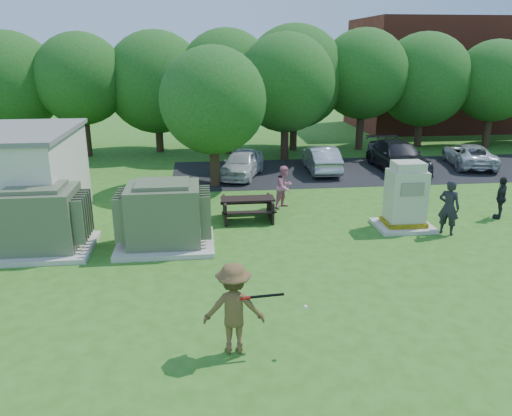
{
  "coord_description": "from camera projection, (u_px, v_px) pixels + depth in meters",
  "views": [
    {
      "loc": [
        -1.62,
        -10.29,
        5.94
      ],
      "look_at": [
        0.0,
        4.0,
        1.3
      ],
      "focal_mm": 35.0,
      "sensor_mm": 36.0,
      "label": 1
    }
  ],
  "objects": [
    {
      "name": "ground",
      "position": [
        275.0,
        312.0,
        11.73
      ],
      "size": [
        120.0,
        120.0,
        0.0
      ],
      "primitive_type": "plane",
      "color": "#2D6619",
      "rests_on": "ground"
    },
    {
      "name": "brick_building",
      "position": [
        457.0,
        74.0,
        37.96
      ],
      "size": [
        15.0,
        8.0,
        8.0
      ],
      "primitive_type": "cube",
      "color": "maroon",
      "rests_on": "ground"
    },
    {
      "name": "parking_strip",
      "position": [
        372.0,
        170.0,
        25.24
      ],
      "size": [
        20.0,
        6.0,
        0.01
      ],
      "primitive_type": "cube",
      "color": "#232326",
      "rests_on": "ground"
    },
    {
      "name": "transformer_left",
      "position": [
        40.0,
        221.0,
        14.99
      ],
      "size": [
        3.0,
        2.4,
        2.07
      ],
      "color": "beige",
      "rests_on": "ground"
    },
    {
      "name": "transformer_right",
      "position": [
        164.0,
        216.0,
        15.38
      ],
      "size": [
        3.0,
        2.4,
        2.07
      ],
      "color": "beige",
      "rests_on": "ground"
    },
    {
      "name": "generator_cabinet",
      "position": [
        405.0,
        199.0,
        16.94
      ],
      "size": [
        1.91,
        1.56,
        2.32
      ],
      "color": "beige",
      "rests_on": "ground"
    },
    {
      "name": "picnic_table",
      "position": [
        248.0,
        206.0,
        17.89
      ],
      "size": [
        1.91,
        1.43,
        0.82
      ],
      "color": "black",
      "rests_on": "ground"
    },
    {
      "name": "batter",
      "position": [
        234.0,
        308.0,
        9.97
      ],
      "size": [
        1.29,
        0.8,
        1.93
      ],
      "primitive_type": "imported",
      "rotation": [
        0.0,
        0.0,
        3.07
      ],
      "color": "brown",
      "rests_on": "ground"
    },
    {
      "name": "person_by_generator",
      "position": [
        449.0,
        207.0,
        16.38
      ],
      "size": [
        0.8,
        0.78,
        1.86
      ],
      "primitive_type": "imported",
      "rotation": [
        0.0,
        0.0,
        2.43
      ],
      "color": "black",
      "rests_on": "ground"
    },
    {
      "name": "person_at_picnic",
      "position": [
        284.0,
        187.0,
        19.18
      ],
      "size": [
        1.01,
        1.0,
        1.65
      ],
      "primitive_type": "imported",
      "rotation": [
        0.0,
        0.0,
        0.72
      ],
      "color": "pink",
      "rests_on": "ground"
    },
    {
      "name": "person_walking_right",
      "position": [
        501.0,
        198.0,
        17.98
      ],
      "size": [
        0.85,
        0.95,
        1.55
      ],
      "primitive_type": "imported",
      "rotation": [
        0.0,
        0.0,
        4.07
      ],
      "color": "black",
      "rests_on": "ground"
    },
    {
      "name": "car_white",
      "position": [
        242.0,
        163.0,
        23.89
      ],
      "size": [
        2.75,
        4.11,
        1.3
      ],
      "primitive_type": "imported",
      "rotation": [
        0.0,
        0.0,
        -0.35
      ],
      "color": "silver",
      "rests_on": "ground"
    },
    {
      "name": "car_silver_a",
      "position": [
        321.0,
        159.0,
        24.81
      ],
      "size": [
        1.5,
        3.96,
        1.29
      ],
      "primitive_type": "imported",
      "rotation": [
        0.0,
        0.0,
        3.11
      ],
      "color": "#A7A7AC",
      "rests_on": "ground"
    },
    {
      "name": "car_dark",
      "position": [
        398.0,
        156.0,
        25.14
      ],
      "size": [
        2.1,
        4.98,
        1.43
      ],
      "primitive_type": "imported",
      "rotation": [
        0.0,
        0.0,
        0.02
      ],
      "color": "black",
      "rests_on": "ground"
    },
    {
      "name": "car_silver_b",
      "position": [
        469.0,
        155.0,
        26.01
      ],
      "size": [
        2.79,
        4.55,
        1.18
      ],
      "primitive_type": "imported",
      "rotation": [
        0.0,
        0.0,
        2.93
      ],
      "color": "silver",
      "rests_on": "ground"
    },
    {
      "name": "batting_equipment",
      "position": [
        266.0,
        298.0,
        9.83
      ],
      "size": [
        1.37,
        0.18,
        0.33
      ],
      "color": "black",
      "rests_on": "ground"
    },
    {
      "name": "tree_row",
      "position": [
        258.0,
        81.0,
        28.14
      ],
      "size": [
        41.3,
        13.3,
        7.3
      ],
      "color": "#47301E",
      "rests_on": "ground"
    }
  ]
}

